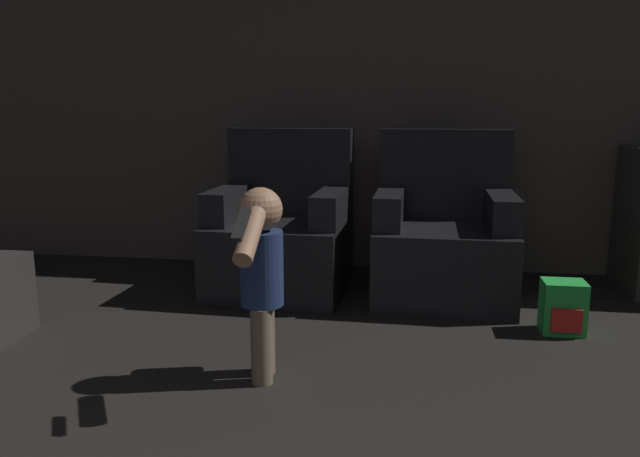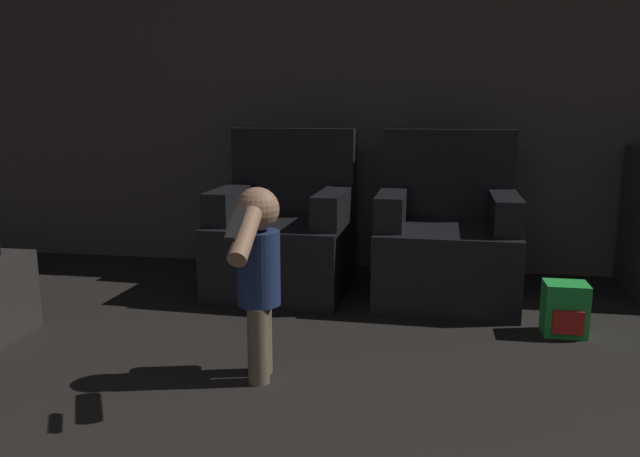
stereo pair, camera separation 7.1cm
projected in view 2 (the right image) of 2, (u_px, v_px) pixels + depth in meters
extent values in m
cube|color=#51493F|center=(357.00, 85.00, 4.36)|extent=(8.40, 0.05, 2.60)
cube|color=black|center=(282.00, 256.00, 3.93)|extent=(0.85, 0.83, 0.46)
cube|color=black|center=(294.00, 171.00, 4.13)|extent=(0.82, 0.19, 0.56)
cube|color=black|center=(232.00, 203.00, 3.93)|extent=(0.19, 0.64, 0.20)
cube|color=black|center=(334.00, 207.00, 3.80)|extent=(0.19, 0.64, 0.20)
cube|color=black|center=(445.00, 263.00, 3.76)|extent=(0.83, 0.81, 0.46)
cube|color=black|center=(448.00, 174.00, 3.97)|extent=(0.82, 0.18, 0.56)
cube|color=black|center=(392.00, 208.00, 3.76)|extent=(0.17, 0.64, 0.20)
cube|color=black|center=(504.00, 211.00, 3.64)|extent=(0.17, 0.64, 0.20)
cylinder|color=brown|center=(258.00, 345.00, 2.64)|extent=(0.09, 0.09, 0.33)
cylinder|color=brown|center=(262.00, 337.00, 2.74)|extent=(0.09, 0.09, 0.33)
cylinder|color=navy|center=(259.00, 268.00, 2.63)|extent=(0.18, 0.18, 0.32)
sphere|color=#A37556|center=(257.00, 209.00, 2.58)|extent=(0.18, 0.18, 0.18)
cylinder|color=#A37556|center=(262.00, 264.00, 2.74)|extent=(0.08, 0.08, 0.27)
cylinder|color=#A37556|center=(245.00, 236.00, 2.36)|extent=(0.08, 0.27, 0.20)
cube|color=black|center=(236.00, 224.00, 2.24)|extent=(0.04, 0.16, 0.10)
cube|color=green|center=(565.00, 309.00, 3.20)|extent=(0.21, 0.17, 0.27)
cube|color=red|center=(568.00, 322.00, 3.12)|extent=(0.15, 0.02, 0.12)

